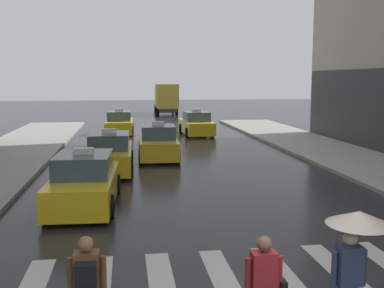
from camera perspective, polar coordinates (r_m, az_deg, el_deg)
The scene contains 10 objects.
crosswalk_markings at distance 9.34m, azimuth 7.64°, elevation -16.12°, with size 11.30×2.80×0.01m.
taxi_lead at distance 14.16m, azimuth -13.38°, elevation -4.75°, with size 2.09×4.61×1.80m.
taxi_second at distance 19.27m, azimuth -10.35°, elevation -1.26°, with size 2.00×4.57×1.80m.
taxi_third at distance 22.24m, azimuth -4.28°, elevation 0.10°, with size 2.05×4.60×1.80m.
taxi_fourth at distance 31.43m, azimuth 0.54°, elevation 2.49°, with size 2.06×4.60×1.80m.
taxi_fifth at distance 32.31m, azimuth -9.14°, elevation 2.54°, with size 2.02×4.58×1.80m.
box_truck at distance 49.56m, azimuth -3.30°, elevation 5.86°, with size 2.38×7.58×3.35m.
pedestrian_with_umbrella at distance 7.16m, azimuth 19.93°, elevation -11.25°, with size 0.96×0.96×1.94m.
pedestrian_with_backpack at distance 6.85m, azimuth -13.12°, elevation -16.75°, with size 0.55×0.43×1.65m.
pedestrian_with_handbag at distance 6.82m, azimuth 9.14°, elevation -17.11°, with size 0.60×0.24×1.65m.
Camera 1 is at (-2.40, -5.17, 3.83)m, focal length 42.22 mm.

